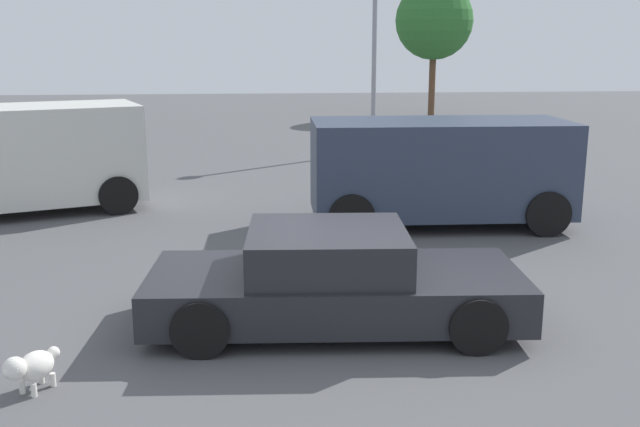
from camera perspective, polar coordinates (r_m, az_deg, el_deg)
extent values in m
plane|color=#515154|center=(8.94, 1.13, -8.48)|extent=(80.00, 80.00, 0.00)
cube|color=#232328|center=(8.72, 1.23, -6.09)|extent=(4.49, 2.10, 0.52)
cube|color=#232328|center=(8.56, 0.57, -2.88)|extent=(1.94, 1.79, 0.50)
cube|color=slate|center=(8.64, 6.36, -2.82)|extent=(0.16, 1.55, 0.42)
cube|color=slate|center=(8.58, -5.26, -2.92)|extent=(0.16, 1.55, 0.42)
cylinder|color=black|center=(9.75, 9.78, -4.79)|extent=(0.65, 0.26, 0.64)
cylinder|color=black|center=(8.17, 12.16, -8.51)|extent=(0.65, 0.26, 0.64)
cylinder|color=black|center=(9.62, -7.99, -4.98)|extent=(0.65, 0.26, 0.64)
cylinder|color=black|center=(8.01, -9.31, -8.83)|extent=(0.65, 0.26, 0.64)
ellipsoid|color=white|center=(7.72, -21.28, -11.00)|extent=(0.43, 0.47, 0.28)
sphere|color=white|center=(7.54, -22.73, -11.10)|extent=(0.22, 0.22, 0.22)
sphere|color=white|center=(7.50, -23.17, -11.34)|extent=(0.10, 0.10, 0.10)
cylinder|color=white|center=(7.68, -21.43, -12.71)|extent=(0.06, 0.06, 0.14)
cylinder|color=white|center=(7.78, -22.22, -12.42)|extent=(0.06, 0.06, 0.14)
cylinder|color=white|center=(7.82, -20.12, -12.08)|extent=(0.06, 0.06, 0.14)
cylinder|color=white|center=(7.93, -20.92, -11.81)|extent=(0.06, 0.06, 0.14)
sphere|color=white|center=(7.85, -20.09, -10.16)|extent=(0.12, 0.12, 0.12)
cube|color=silver|center=(15.49, -23.37, 4.20)|extent=(5.45, 3.63, 1.87)
cylinder|color=black|center=(14.85, -15.50, 1.41)|extent=(0.80, 0.49, 0.76)
cylinder|color=black|center=(16.73, -16.65, 2.63)|extent=(0.80, 0.49, 0.76)
cube|color=#2D384C|center=(13.53, 9.30, 3.61)|extent=(4.67, 2.10, 1.68)
cube|color=slate|center=(13.15, -0.36, 5.14)|extent=(0.10, 1.68, 0.67)
cylinder|color=black|center=(12.47, 2.47, -0.23)|extent=(0.81, 0.27, 0.80)
cylinder|color=black|center=(14.29, 1.67, 1.52)|extent=(0.81, 0.27, 0.80)
cylinder|color=black|center=(13.28, 17.29, 0.00)|extent=(0.81, 0.27, 0.80)
cylinder|color=black|center=(15.00, 14.78, 1.65)|extent=(0.81, 0.27, 0.80)
cylinder|color=gray|center=(22.26, 4.24, 11.32)|extent=(0.14, 0.14, 5.13)
cylinder|color=brown|center=(33.53, 8.73, 9.98)|extent=(0.29, 0.29, 2.93)
sphere|color=#2D6B2D|center=(33.50, 8.90, 14.66)|extent=(3.40, 3.40, 3.40)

